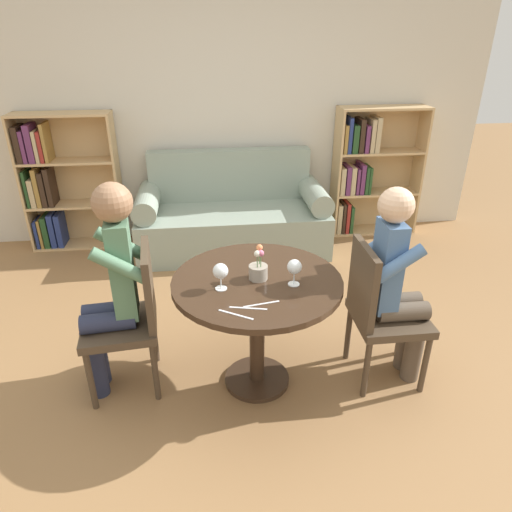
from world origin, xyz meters
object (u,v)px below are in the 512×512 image
bookshelf_left (60,184)px  wine_glass_left (221,272)px  flower_vase (258,269)px  chair_left (131,314)px  person_left (111,287)px  bookshelf_right (366,170)px  chair_right (379,309)px  person_right (397,285)px  couch (232,218)px  wine_glass_right (294,268)px

bookshelf_left → wine_glass_left: bearing=-58.3°
wine_glass_left → flower_vase: (0.21, 0.09, -0.04)m
chair_left → person_left: (-0.08, -0.01, 0.20)m
wine_glass_left → flower_vase: bearing=22.1°
bookshelf_right → flower_vase: size_ratio=6.54×
flower_vase → chair_right: bearing=-2.8°
bookshelf_left → chair_left: (0.92, -2.16, -0.14)m
bookshelf_left → person_right: bearing=-42.8°
bookshelf_right → chair_left: 3.04m
couch → chair_right: 2.14m
person_left → flower_vase: 0.82m
couch → wine_glass_left: (-0.20, -2.06, 0.52)m
person_right → flower_vase: 0.82m
bookshelf_right → chair_left: (-2.13, -2.16, -0.17)m
wine_glass_left → person_left: bearing=165.8°
chair_right → wine_glass_right: (-0.53, -0.05, 0.34)m
bookshelf_left → person_left: (0.83, -2.17, 0.05)m
wine_glass_left → wine_glass_right: (0.39, -0.00, 0.00)m
person_left → flower_vase: size_ratio=6.46×
person_left → flower_vase: (0.82, -0.07, 0.09)m
person_right → flower_vase: person_right is taller
chair_right → flower_vase: bearing=87.6°
bookshelf_right → wine_glass_right: bearing=-117.6°
flower_vase → wine_glass_right: bearing=-25.5°
couch → person_left: person_left is taller
bookshelf_left → wine_glass_left: 2.74m
chair_right → person_left: 1.55m
person_right → bookshelf_left: bearing=47.5°
chair_right → wine_glass_left: size_ratio=6.03×
person_right → flower_vase: size_ratio=6.22×
couch → flower_vase: flower_vase is taller
person_left → person_right: bearing=81.1°
chair_left → person_right: (1.54, -0.12, 0.16)m
couch → person_right: 2.19m
chair_left → person_right: size_ratio=0.73×
wine_glass_left → couch: bearing=84.4°
bookshelf_right → chair_right: (-0.69, -2.27, -0.17)m
person_left → wine_glass_left: bearing=70.5°
couch → flower_vase: size_ratio=9.10×
bookshelf_right → wine_glass_left: bearing=-124.7°
bookshelf_right → person_right: 2.35m
person_left → person_right: person_left is taller
chair_left → chair_right: 1.45m
couch → bookshelf_left: size_ratio=1.39×
person_left → wine_glass_right: 1.02m
bookshelf_right → person_left: bookshelf_right is taller
flower_vase → wine_glass_left: bearing=-157.9°
bookshelf_right → wine_glass_right: size_ratio=8.74×
bookshelf_left → chair_right: (2.37, -2.27, -0.14)m
bookshelf_left → person_right: bookshelf_left is taller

